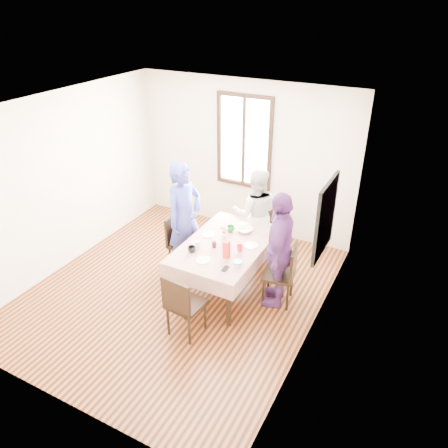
# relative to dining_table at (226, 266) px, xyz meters

# --- Properties ---
(ground) EXTENTS (4.50, 4.50, 0.00)m
(ground) POSITION_rel_dining_table_xyz_m (-0.59, -0.40, -0.38)
(ground) COLOR black
(ground) RESTS_ON ground
(back_wall) EXTENTS (4.00, 0.00, 4.00)m
(back_wall) POSITION_rel_dining_table_xyz_m (-0.59, 1.85, 0.98)
(back_wall) COLOR beige
(back_wall) RESTS_ON ground
(right_wall) EXTENTS (0.00, 4.50, 4.50)m
(right_wall) POSITION_rel_dining_table_xyz_m (1.41, -0.40, 0.98)
(right_wall) COLOR beige
(right_wall) RESTS_ON ground
(window_frame) EXTENTS (1.02, 0.06, 1.62)m
(window_frame) POSITION_rel_dining_table_xyz_m (-0.59, 1.83, 1.27)
(window_frame) COLOR black
(window_frame) RESTS_ON back_wall
(window_pane) EXTENTS (0.90, 0.02, 1.50)m
(window_pane) POSITION_rel_dining_table_xyz_m (-0.59, 1.84, 1.27)
(window_pane) COLOR white
(window_pane) RESTS_ON back_wall
(art_poster) EXTENTS (0.04, 0.76, 0.96)m
(art_poster) POSITION_rel_dining_table_xyz_m (1.39, -0.10, 1.18)
(art_poster) COLOR red
(art_poster) RESTS_ON right_wall
(dining_table) EXTENTS (0.97, 1.58, 0.75)m
(dining_table) POSITION_rel_dining_table_xyz_m (0.00, 0.00, 0.00)
(dining_table) COLOR black
(dining_table) RESTS_ON ground
(tablecloth) EXTENTS (1.09, 1.70, 0.01)m
(tablecloth) POSITION_rel_dining_table_xyz_m (0.00, 0.00, 0.38)
(tablecloth) COLOR #5A0700
(tablecloth) RESTS_ON dining_table
(chair_left) EXTENTS (0.45, 0.45, 0.91)m
(chair_left) POSITION_rel_dining_table_xyz_m (-0.81, 0.15, 0.08)
(chair_left) COLOR black
(chair_left) RESTS_ON ground
(chair_right) EXTENTS (0.49, 0.49, 0.91)m
(chair_right) POSITION_rel_dining_table_xyz_m (0.81, 0.05, 0.08)
(chair_right) COLOR black
(chair_right) RESTS_ON ground
(chair_far) EXTENTS (0.42, 0.42, 0.91)m
(chair_far) POSITION_rel_dining_table_xyz_m (-0.00, 1.09, 0.08)
(chair_far) COLOR black
(chair_far) RESTS_ON ground
(chair_near) EXTENTS (0.46, 0.46, 0.91)m
(chair_near) POSITION_rel_dining_table_xyz_m (-0.00, -1.09, 0.08)
(chair_near) COLOR black
(chair_near) RESTS_ON ground
(person_left) EXTENTS (0.58, 0.74, 1.79)m
(person_left) POSITION_rel_dining_table_xyz_m (-0.79, 0.15, 0.52)
(person_left) COLOR #393F9C
(person_left) RESTS_ON ground
(person_far) EXTENTS (0.91, 0.82, 1.53)m
(person_far) POSITION_rel_dining_table_xyz_m (-0.00, 1.07, 0.39)
(person_far) COLOR beige
(person_far) RESTS_ON ground
(person_right) EXTENTS (0.60, 1.06, 1.70)m
(person_right) POSITION_rel_dining_table_xyz_m (0.79, 0.05, 0.48)
(person_right) COLOR #5A2E6F
(person_right) RESTS_ON ground
(mug_black) EXTENTS (0.14, 0.14, 0.09)m
(mug_black) POSITION_rel_dining_table_xyz_m (-0.31, -0.42, 0.43)
(mug_black) COLOR black
(mug_black) RESTS_ON tablecloth
(mug_flag) EXTENTS (0.11, 0.11, 0.09)m
(mug_flag) POSITION_rel_dining_table_xyz_m (0.27, -0.09, 0.43)
(mug_flag) COLOR red
(mug_flag) RESTS_ON tablecloth
(mug_green) EXTENTS (0.17, 0.17, 0.09)m
(mug_green) POSITION_rel_dining_table_xyz_m (-0.09, 0.34, 0.43)
(mug_green) COLOR #0C7226
(mug_green) RESTS_ON tablecloth
(serving_bowl) EXTENTS (0.30, 0.30, 0.06)m
(serving_bowl) POSITION_rel_dining_table_xyz_m (0.10, 0.43, 0.42)
(serving_bowl) COLOR white
(serving_bowl) RESTS_ON tablecloth
(juice_carton) EXTENTS (0.08, 0.08, 0.25)m
(juice_carton) POSITION_rel_dining_table_xyz_m (0.18, -0.32, 0.51)
(juice_carton) COLOR red
(juice_carton) RESTS_ON tablecloth
(butter_tub) EXTENTS (0.10, 0.10, 0.05)m
(butter_tub) POSITION_rel_dining_table_xyz_m (0.39, -0.42, 0.41)
(butter_tub) COLOR white
(butter_tub) RESTS_ON tablecloth
(jam_jar) EXTENTS (0.06, 0.06, 0.09)m
(jam_jar) POSITION_rel_dining_table_xyz_m (-0.10, -0.17, 0.43)
(jam_jar) COLOR black
(jam_jar) RESTS_ON tablecloth
(drinking_glass) EXTENTS (0.07, 0.07, 0.11)m
(drinking_glass) POSITION_rel_dining_table_xyz_m (-0.29, -0.28, 0.44)
(drinking_glass) COLOR silver
(drinking_glass) RESTS_ON tablecloth
(smartphone) EXTENTS (0.07, 0.14, 0.01)m
(smartphone) POSITION_rel_dining_table_xyz_m (0.29, -0.57, 0.39)
(smartphone) COLOR black
(smartphone) RESTS_ON tablecloth
(flower_vase) EXTENTS (0.06, 0.06, 0.13)m
(flower_vase) POSITION_rel_dining_table_xyz_m (-0.04, 0.02, 0.45)
(flower_vase) COLOR silver
(flower_vase) RESTS_ON tablecloth
(plate_left) EXTENTS (0.20, 0.20, 0.01)m
(plate_left) POSITION_rel_dining_table_xyz_m (-0.34, 0.10, 0.39)
(plate_left) COLOR white
(plate_left) RESTS_ON tablecloth
(plate_right) EXTENTS (0.20, 0.20, 0.01)m
(plate_right) POSITION_rel_dining_table_xyz_m (0.35, 0.11, 0.39)
(plate_right) COLOR white
(plate_right) RESTS_ON tablecloth
(plate_far) EXTENTS (0.20, 0.20, 0.01)m
(plate_far) POSITION_rel_dining_table_xyz_m (0.01, 0.61, 0.39)
(plate_far) COLOR white
(plate_far) RESTS_ON tablecloth
(plate_near) EXTENTS (0.20, 0.20, 0.01)m
(plate_near) POSITION_rel_dining_table_xyz_m (-0.06, -0.53, 0.39)
(plate_near) COLOR white
(plate_near) RESTS_ON tablecloth
(butter_lid) EXTENTS (0.12, 0.12, 0.01)m
(butter_lid) POSITION_rel_dining_table_xyz_m (0.39, -0.42, 0.44)
(butter_lid) COLOR blue
(butter_lid) RESTS_ON butter_tub
(flower_bunch) EXTENTS (0.09, 0.09, 0.10)m
(flower_bunch) POSITION_rel_dining_table_xyz_m (-0.04, 0.02, 0.57)
(flower_bunch) COLOR yellow
(flower_bunch) RESTS_ON flower_vase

